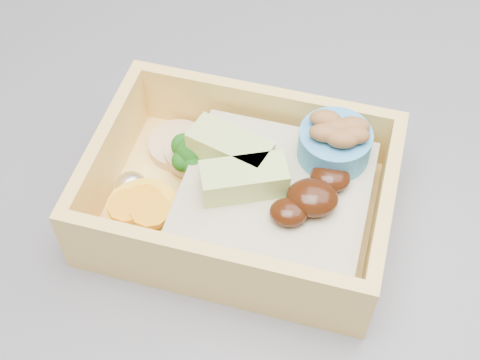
# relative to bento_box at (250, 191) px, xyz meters

# --- Properties ---
(bento_box) EXTENTS (0.22, 0.17, 0.07)m
(bento_box) POSITION_rel_bento_box_xyz_m (0.00, 0.00, 0.00)
(bento_box) COLOR #F8CC66
(bento_box) RESTS_ON island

